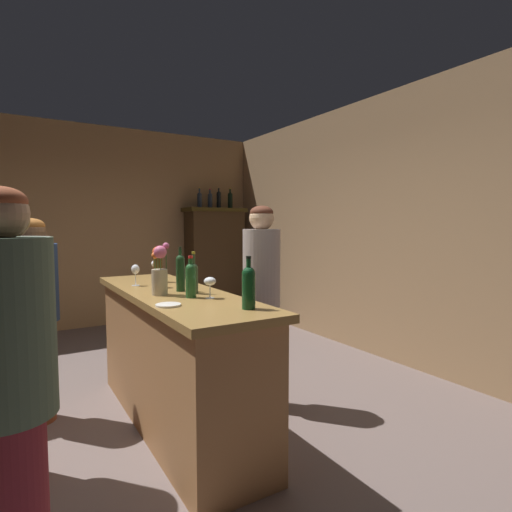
{
  "coord_description": "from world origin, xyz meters",
  "views": [
    {
      "loc": [
        -0.82,
        -2.88,
        1.49
      ],
      "look_at": [
        0.91,
        -0.02,
        1.23
      ],
      "focal_mm": 28.73,
      "sensor_mm": 36.0,
      "label": 1
    }
  ],
  "objects_px": {
    "display_bottle_midright": "(230,200)",
    "bartender": "(261,295)",
    "wine_bottle_syrah": "(191,278)",
    "display_bottle_center": "(219,199)",
    "wine_glass_rear": "(155,264)",
    "wine_bottle_merlot": "(249,286)",
    "wine_glass_mid": "(135,270)",
    "display_bottle_midleft": "(210,200)",
    "wine_glass_spare": "(210,282)",
    "cheese_plate": "(168,305)",
    "patron_redhead": "(9,399)",
    "display_bottle_left": "(200,199)",
    "patron_in_grey": "(15,334)",
    "wine_glass_front": "(161,275)",
    "patron_in_navy": "(34,311)",
    "wine_bottle_chardonnay": "(180,271)",
    "wine_bottle_rose": "(158,265)",
    "wine_bottle_riesling": "(194,276)",
    "display_cabinet": "(215,260)",
    "bar_counter": "(175,357)",
    "flower_arrangement": "(160,271)"
  },
  "relations": [
    {
      "from": "bartender",
      "to": "display_bottle_midright",
      "type": "bearing_deg",
      "value": -110.13
    },
    {
      "from": "wine_bottle_rose",
      "to": "wine_bottle_riesling",
      "type": "xyz_separation_m",
      "value": [
        0.03,
        -0.71,
        -0.02
      ]
    },
    {
      "from": "wine_bottle_chardonnay",
      "to": "wine_glass_spare",
      "type": "xyz_separation_m",
      "value": [
        0.06,
        -0.38,
        -0.04
      ]
    },
    {
      "from": "display_bottle_midright",
      "to": "display_bottle_center",
      "type": "bearing_deg",
      "value": 180.0
    },
    {
      "from": "wine_glass_front",
      "to": "wine_glass_rear",
      "type": "relative_size",
      "value": 0.87
    },
    {
      "from": "display_cabinet",
      "to": "wine_bottle_rose",
      "type": "relative_size",
      "value": 5.72
    },
    {
      "from": "bar_counter",
      "to": "display_bottle_center",
      "type": "height_order",
      "value": "display_bottle_center"
    },
    {
      "from": "wine_bottle_merlot",
      "to": "display_bottle_center",
      "type": "bearing_deg",
      "value": 66.13
    },
    {
      "from": "flower_arrangement",
      "to": "cheese_plate",
      "type": "distance_m",
      "value": 0.44
    },
    {
      "from": "wine_bottle_merlot",
      "to": "display_cabinet",
      "type": "bearing_deg",
      "value": 67.08
    },
    {
      "from": "wine_bottle_syrah",
      "to": "flower_arrangement",
      "type": "xyz_separation_m",
      "value": [
        -0.14,
        0.21,
        0.04
      ]
    },
    {
      "from": "display_bottle_left",
      "to": "patron_in_grey",
      "type": "xyz_separation_m",
      "value": [
        -2.6,
        -3.4,
        -1.02
      ]
    },
    {
      "from": "bar_counter",
      "to": "flower_arrangement",
      "type": "bearing_deg",
      "value": -141.5
    },
    {
      "from": "bar_counter",
      "to": "display_cabinet",
      "type": "relative_size",
      "value": 1.26
    },
    {
      "from": "wine_glass_mid",
      "to": "display_bottle_center",
      "type": "xyz_separation_m",
      "value": [
        2.09,
        2.75,
        0.78
      ]
    },
    {
      "from": "wine_bottle_chardonnay",
      "to": "bartender",
      "type": "xyz_separation_m",
      "value": [
        0.67,
        -0.04,
        -0.23
      ]
    },
    {
      "from": "patron_redhead",
      "to": "patron_in_navy",
      "type": "distance_m",
      "value": 1.84
    },
    {
      "from": "wine_bottle_chardonnay",
      "to": "wine_bottle_merlot",
      "type": "height_order",
      "value": "wine_bottle_chardonnay"
    },
    {
      "from": "wine_glass_spare",
      "to": "cheese_plate",
      "type": "height_order",
      "value": "wine_glass_spare"
    },
    {
      "from": "wine_bottle_merlot",
      "to": "patron_redhead",
      "type": "height_order",
      "value": "patron_redhead"
    },
    {
      "from": "display_bottle_center",
      "to": "wine_bottle_merlot",
      "type": "bearing_deg",
      "value": -113.87
    },
    {
      "from": "wine_bottle_merlot",
      "to": "wine_glass_spare",
      "type": "relative_size",
      "value": 2.16
    },
    {
      "from": "display_bottle_midright",
      "to": "bartender",
      "type": "xyz_separation_m",
      "value": [
        -1.41,
        -3.24,
        -0.98
      ]
    },
    {
      "from": "wine_glass_front",
      "to": "wine_glass_rear",
      "type": "height_order",
      "value": "wine_glass_rear"
    },
    {
      "from": "wine_bottle_merlot",
      "to": "patron_redhead",
      "type": "bearing_deg",
      "value": -160.65
    },
    {
      "from": "wine_bottle_chardonnay",
      "to": "cheese_plate",
      "type": "distance_m",
      "value": 0.57
    },
    {
      "from": "wine_glass_rear",
      "to": "display_bottle_center",
      "type": "bearing_deg",
      "value": 52.07
    },
    {
      "from": "wine_glass_spare",
      "to": "flower_arrangement",
      "type": "relative_size",
      "value": 0.39
    },
    {
      "from": "cheese_plate",
      "to": "patron_redhead",
      "type": "height_order",
      "value": "patron_redhead"
    },
    {
      "from": "display_cabinet",
      "to": "wine_bottle_riesling",
      "type": "xyz_separation_m",
      "value": [
        -1.75,
        -3.34,
        0.21
      ]
    },
    {
      "from": "wine_bottle_syrah",
      "to": "display_bottle_center",
      "type": "relative_size",
      "value": 0.86
    },
    {
      "from": "wine_bottle_rose",
      "to": "wine_bottle_merlot",
      "type": "xyz_separation_m",
      "value": [
        0.09,
        -1.37,
        -0.0
      ]
    },
    {
      "from": "display_bottle_midright",
      "to": "patron_redhead",
      "type": "bearing_deg",
      "value": -125.65
    },
    {
      "from": "wine_glass_rear",
      "to": "display_bottle_midright",
      "type": "xyz_separation_m",
      "value": [
        1.98,
        2.28,
        0.78
      ]
    },
    {
      "from": "wine_bottle_syrah",
      "to": "display_bottle_midleft",
      "type": "height_order",
      "value": "display_bottle_midleft"
    },
    {
      "from": "wine_bottle_merlot",
      "to": "display_bottle_midleft",
      "type": "bearing_deg",
      "value": 68.02
    },
    {
      "from": "wine_glass_spare",
      "to": "wine_bottle_chardonnay",
      "type": "bearing_deg",
      "value": 98.93
    },
    {
      "from": "patron_in_navy",
      "to": "bartender",
      "type": "distance_m",
      "value": 1.72
    },
    {
      "from": "flower_arrangement",
      "to": "patron_in_navy",
      "type": "distance_m",
      "value": 1.06
    },
    {
      "from": "wine_glass_front",
      "to": "display_bottle_midleft",
      "type": "bearing_deg",
      "value": 58.77
    },
    {
      "from": "wine_bottle_merlot",
      "to": "wine_glass_mid",
      "type": "relative_size",
      "value": 1.8
    },
    {
      "from": "wine_bottle_syrah",
      "to": "wine_glass_mid",
      "type": "height_order",
      "value": "wine_bottle_syrah"
    },
    {
      "from": "bartender",
      "to": "patron_redhead",
      "type": "bearing_deg",
      "value": 37.4
    },
    {
      "from": "display_cabinet",
      "to": "display_bottle_left",
      "type": "relative_size",
      "value": 5.5
    },
    {
      "from": "wine_bottle_riesling",
      "to": "display_bottle_midright",
      "type": "xyz_separation_m",
      "value": [
        2.04,
        3.34,
        0.78
      ]
    },
    {
      "from": "wine_glass_mid",
      "to": "patron_in_navy",
      "type": "bearing_deg",
      "value": 167.0
    },
    {
      "from": "wine_bottle_riesling",
      "to": "flower_arrangement",
      "type": "xyz_separation_m",
      "value": [
        -0.23,
        0.07,
        0.05
      ]
    },
    {
      "from": "display_cabinet",
      "to": "wine_bottle_riesling",
      "type": "relative_size",
      "value": 5.91
    },
    {
      "from": "wine_bottle_syrah",
      "to": "cheese_plate",
      "type": "xyz_separation_m",
      "value": [
        -0.23,
        -0.2,
        -0.12
      ]
    },
    {
      "from": "wine_glass_mid",
      "to": "wine_glass_rear",
      "type": "height_order",
      "value": "wine_glass_mid"
    }
  ]
}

